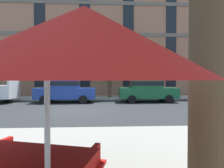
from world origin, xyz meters
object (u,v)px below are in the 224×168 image
street_tree_middle (109,57)px  patio_umbrella (47,56)px  sedan_blue (65,90)px  sedan_green (147,90)px  street_tree_left (16,65)px  sedan_red (222,89)px

street_tree_middle → patio_umbrella: (-1.25, -15.47, -1.82)m
patio_umbrella → street_tree_middle: bearing=85.4°
sedan_blue → sedan_green: (6.24, 0.00, 0.00)m
street_tree_left → street_tree_middle: 8.28m
sedan_red → street_tree_left: size_ratio=1.09×
street_tree_left → patio_umbrella: bearing=-66.0°
sedan_blue → sedan_red: size_ratio=1.00×
sedan_green → sedan_red: (5.97, 0.00, 0.00)m
sedan_blue → sedan_green: bearing=0.0°
street_tree_left → street_tree_middle: street_tree_middle is taller
sedan_green → street_tree_middle: 4.87m
street_tree_left → sedan_red: bearing=-9.9°
street_tree_middle → sedan_green: bearing=-44.3°
sedan_blue → street_tree_middle: (3.40, 2.77, 2.82)m
sedan_red → street_tree_middle: street_tree_middle is taller
sedan_blue → street_tree_left: 6.04m
sedan_red → street_tree_middle: (-8.81, 2.77, 2.82)m
street_tree_middle → street_tree_left: bearing=178.6°
sedan_blue → street_tree_middle: bearing=39.2°
sedan_green → patio_umbrella: (-4.09, -12.70, 1.00)m
sedan_red → patio_umbrella: 16.23m
sedan_blue → street_tree_left: street_tree_left is taller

